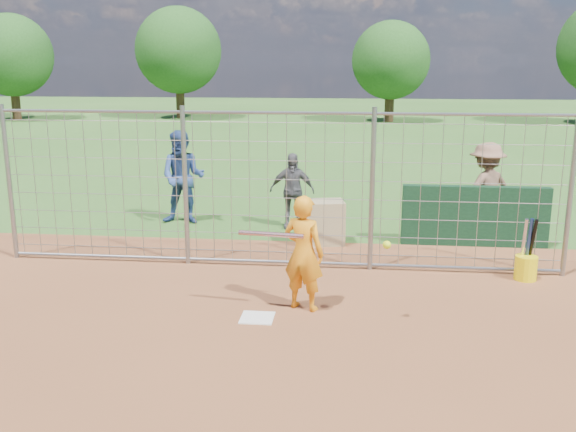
# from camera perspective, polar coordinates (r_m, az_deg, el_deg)

# --- Properties ---
(ground) EXTENTS (100.00, 100.00, 0.00)m
(ground) POSITION_cam_1_polar(r_m,az_deg,el_deg) (8.69, -2.55, -8.59)
(ground) COLOR #2D591E
(ground) RESTS_ON ground
(home_plate) EXTENTS (0.43, 0.43, 0.02)m
(home_plate) POSITION_cam_1_polar(r_m,az_deg,el_deg) (8.50, -2.76, -9.03)
(home_plate) COLOR silver
(home_plate) RESTS_ON ground
(dugout_wall) EXTENTS (2.60, 0.20, 1.10)m
(dugout_wall) POSITION_cam_1_polar(r_m,az_deg,el_deg) (12.07, 16.26, -0.01)
(dugout_wall) COLOR #11381E
(dugout_wall) RESTS_ON ground
(batter) EXTENTS (0.67, 0.56, 1.58)m
(batter) POSITION_cam_1_polar(r_m,az_deg,el_deg) (8.56, 1.39, -3.32)
(batter) COLOR orange
(batter) RESTS_ON ground
(bystander_a) EXTENTS (0.94, 0.73, 1.92)m
(bystander_a) POSITION_cam_1_polar(r_m,az_deg,el_deg) (13.31, -9.32, 3.41)
(bystander_a) COLOR navy
(bystander_a) RESTS_ON ground
(bystander_b) EXTENTS (0.90, 0.38, 1.52)m
(bystander_b) POSITION_cam_1_polar(r_m,az_deg,el_deg) (12.79, 0.35, 2.26)
(bystander_b) COLOR #4F5054
(bystander_b) RESTS_ON ground
(bystander_c) EXTENTS (1.34, 1.15, 1.80)m
(bystander_c) POSITION_cam_1_polar(r_m,az_deg,el_deg) (12.70, 17.17, 2.22)
(bystander_c) COLOR #845C48
(bystander_c) RESTS_ON ground
(equipment_bin) EXTENTS (0.89, 0.70, 0.80)m
(equipment_bin) POSITION_cam_1_polar(r_m,az_deg,el_deg) (11.77, 3.00, -0.57)
(equipment_bin) COLOR tan
(equipment_bin) RESTS_ON ground
(equipment_in_play) EXTENTS (1.95, 0.29, 0.14)m
(equipment_in_play) POSITION_cam_1_polar(r_m,az_deg,el_deg) (8.16, 0.92, -1.86)
(equipment_in_play) COLOR silver
(equipment_in_play) RESTS_ON ground
(bucket_with_bats) EXTENTS (0.34, 0.35, 0.97)m
(bucket_with_bats) POSITION_cam_1_polar(r_m,az_deg,el_deg) (10.51, 20.40, -4.05)
(bucket_with_bats) COLOR yellow
(bucket_with_bats) RESTS_ON ground
(backstop_fence) EXTENTS (9.08, 0.08, 2.60)m
(backstop_fence) POSITION_cam_1_polar(r_m,az_deg,el_deg) (10.23, -0.96, 2.22)
(backstop_fence) COLOR gray
(backstop_fence) RESTS_ON ground
(tree_line) EXTENTS (44.66, 6.72, 6.48)m
(tree_line) POSITION_cam_1_polar(r_m,az_deg,el_deg) (36.13, 9.36, 14.16)
(tree_line) COLOR #3F2B19
(tree_line) RESTS_ON ground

